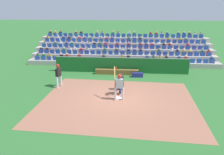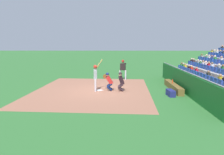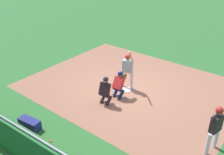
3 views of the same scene
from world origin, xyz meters
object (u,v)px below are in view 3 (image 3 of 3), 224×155
batter_at_plate (128,67)px  on_deck_batter (216,125)px  catcher_crouching (119,83)px  water_bottle_on_bench (51,144)px  dugout_bench (50,153)px  home_plate_marker (126,90)px  equipment_duffel_bag (30,124)px  home_plate_umpire (105,89)px

batter_at_plate → on_deck_batter: batter_at_plate is taller
catcher_crouching → water_bottle_on_bench: bearing=-85.6°
dugout_bench → water_bottle_on_bench: (0.04, 0.06, 0.36)m
home_plate_marker → water_bottle_on_bench: water_bottle_on_bench is taller
home_plate_marker → equipment_duffel_bag: 4.73m
dugout_bench → water_bottle_on_bench: size_ratio=14.07×
dugout_bench → equipment_duffel_bag: (-1.80, 0.61, -0.03)m
dugout_bench → on_deck_batter: bearing=39.2°
home_plate_marker → on_deck_batter: 4.94m
home_plate_marker → equipment_duffel_bag: equipment_duffel_bag is taller
dugout_bench → equipment_duffel_bag: bearing=161.2°
home_plate_marker → batter_at_plate: batter_at_plate is taller
equipment_duffel_bag → catcher_crouching: bearing=64.1°
batter_at_plate → catcher_crouching: 0.98m
home_plate_marker → catcher_crouching: bearing=-86.1°
water_bottle_on_bench → equipment_duffel_bag: water_bottle_on_bench is taller
catcher_crouching → equipment_duffel_bag: (-1.50, -3.85, -0.51)m
catcher_crouching → on_deck_batter: bearing=-13.5°
on_deck_batter → home_plate_marker: bearing=159.2°
on_deck_batter → batter_at_plate: bearing=156.9°
water_bottle_on_bench → dugout_bench: bearing=-124.9°
equipment_duffel_bag → on_deck_batter: 6.64m
dugout_bench → on_deck_batter: size_ratio=2.18×
water_bottle_on_bench → on_deck_batter: (4.12, 3.34, 0.51)m
dugout_bench → batter_at_plate: bearing=94.7°
home_plate_marker → dugout_bench: size_ratio=0.11×
batter_at_plate → catcher_crouching: (0.14, -0.89, -0.40)m
catcher_crouching → equipment_duffel_bag: 4.17m
home_plate_marker → equipment_duffel_bag: size_ratio=0.49×
dugout_bench → water_bottle_on_bench: 0.36m
home_plate_umpire → water_bottle_on_bench: home_plate_umpire is taller
home_plate_umpire → water_bottle_on_bench: 3.62m
home_plate_marker → batter_at_plate: 1.11m
equipment_duffel_bag → water_bottle_on_bench: bearing=-21.4°
batter_at_plate → equipment_duffel_bag: bearing=-106.1°
home_plate_umpire → equipment_duffel_bag: 3.35m
batter_at_plate → on_deck_batter: 5.00m
home_plate_marker → catcher_crouching: size_ratio=0.35×
batter_at_plate → dugout_bench: size_ratio=0.55×
home_plate_marker → home_plate_umpire: (-0.12, -1.47, 0.69)m
home_plate_marker → equipment_duffel_bag: (-1.46, -4.50, 0.17)m
batter_at_plate → on_deck_batter: size_ratio=1.21×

